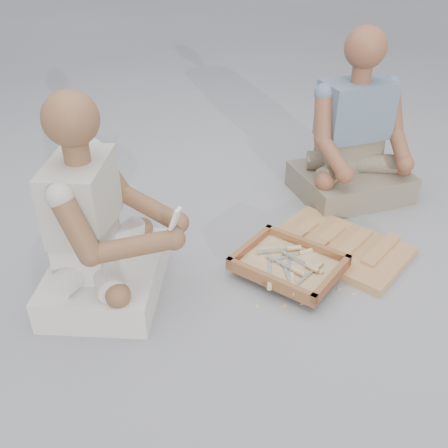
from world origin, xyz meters
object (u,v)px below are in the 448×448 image
(tool_tray, at_px, (289,264))
(companion, at_px, (354,144))
(craftsman, at_px, (99,232))
(carved_panel, at_px, (339,246))

(tool_tray, distance_m, companion, 0.95)
(craftsman, distance_m, companion, 1.56)
(carved_panel, bearing_deg, companion, 92.48)
(carved_panel, distance_m, craftsman, 1.18)
(carved_panel, relative_size, tool_tray, 1.17)
(tool_tray, xyz_separation_m, companion, (0.17, 0.90, 0.26))
(tool_tray, xyz_separation_m, craftsman, (-0.75, -0.36, 0.25))
(carved_panel, height_order, companion, companion)
(carved_panel, bearing_deg, craftsman, -146.00)
(tool_tray, bearing_deg, craftsman, -154.18)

